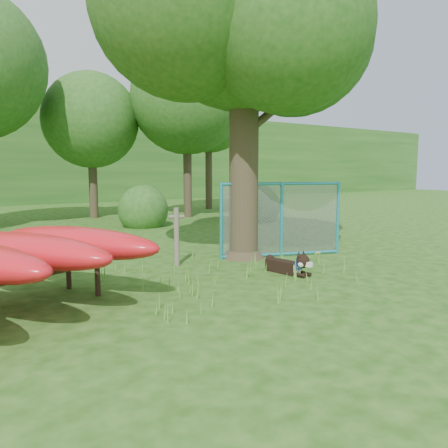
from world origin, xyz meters
TOP-DOWN VIEW (x-y plane):
  - ground at (0.00, 0.00)m, footprint 80.00×80.00m
  - oak_tree at (1.52, 2.43)m, footprint 6.82×6.05m
  - wooden_post at (-0.12, 2.51)m, footprint 0.34×0.17m
  - husky_dog at (1.32, 0.56)m, footprint 0.40×1.15m
  - fence_section at (2.40, 2.01)m, footprint 2.84×1.10m
  - wildflower_clump at (2.56, 1.00)m, footprint 0.11×0.10m
  - bg_tree_c at (1.50, 13.00)m, footprint 4.00×4.00m
  - bg_tree_d at (5.00, 11.00)m, footprint 4.80×4.80m
  - bg_tree_e at (8.00, 14.00)m, footprint 4.60×4.60m
  - shrub_right at (6.50, 8.00)m, footprint 1.80×1.80m
  - shrub_mid at (2.00, 9.00)m, footprint 1.80×1.80m
  - wooded_hillside at (0.00, 28.00)m, footprint 80.00×12.00m

SIDE VIEW (x-z plane):
  - ground at x=0.00m, z-range 0.00..0.00m
  - shrub_right at x=6.50m, z-range -0.90..0.90m
  - shrub_mid at x=2.00m, z-range -0.90..0.90m
  - husky_dog at x=1.32m, z-range -0.07..0.43m
  - wildflower_clump at x=2.56m, z-range 0.07..0.32m
  - wooden_post at x=-0.12m, z-range 0.04..1.27m
  - fence_section at x=2.40m, z-range -0.58..2.33m
  - wooded_hillside at x=0.00m, z-range 0.00..6.00m
  - bg_tree_c at x=1.50m, z-range 1.05..7.17m
  - bg_tree_d at x=5.00m, z-range 1.33..8.83m
  - bg_tree_e at x=8.00m, z-range 1.46..9.01m
  - oak_tree at x=1.52m, z-range 1.38..9.68m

